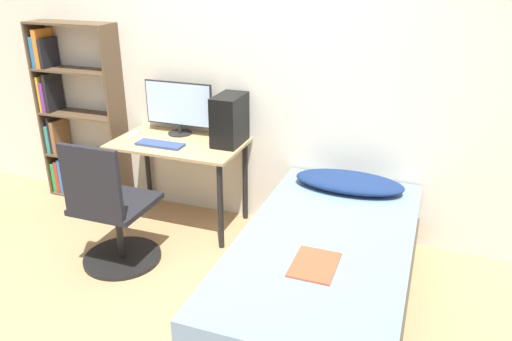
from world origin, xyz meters
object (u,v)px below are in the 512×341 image
Objects in this scene: bed at (323,274)px; keyboard at (160,144)px; bookshelf at (69,117)px; office_chair at (112,219)px; pc_tower at (230,120)px; monitor at (179,106)px.

keyboard reaches higher than bed.
bookshelf is 1.64× the size of office_chair.
bed is 5.19× the size of pc_tower.
pc_tower is at bearing -2.23° from bookshelf.
pc_tower reaches higher than keyboard.
bookshelf is 4.08× the size of pc_tower.
bookshelf is at bearing -179.33° from monitor.
bookshelf reaches higher than keyboard.
keyboard is (1.10, -0.30, -0.02)m from bookshelf.
pc_tower is (0.49, 0.24, 0.18)m from keyboard.
bookshelf is at bearing 177.77° from pc_tower.
bookshelf reaches higher than office_chair.
bed is at bearing -21.74° from keyboard.
bookshelf is 0.79× the size of bed.
monitor is at bearing 171.15° from pc_tower.
keyboard is (-0.01, -0.31, -0.22)m from monitor.
keyboard is at bearing -91.53° from monitor.
monitor is (1.11, 0.01, 0.21)m from bookshelf.
bookshelf is at bearing 161.06° from bed.
office_chair is 2.55× the size of keyboard.
pc_tower is (-0.96, 0.82, 0.66)m from bed.
pc_tower is at bearing 56.92° from office_chair.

